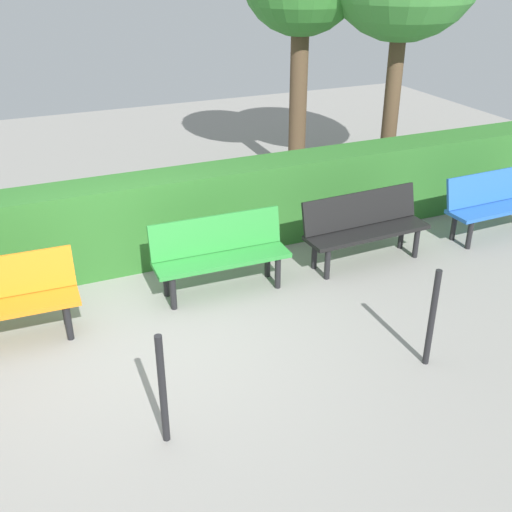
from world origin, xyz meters
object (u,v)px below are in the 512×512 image
at_px(bench_black, 365,225).
at_px(bench_green, 220,251).
at_px(bench_blue, 495,201).
at_px(bench_orange, 1,298).

height_order(bench_black, bench_green, bench_green).
bearing_deg(bench_green, bench_blue, -179.41).
bearing_deg(bench_blue, bench_green, -2.50).
distance_m(bench_blue, bench_green, 3.92).
height_order(bench_blue, bench_orange, same).
bearing_deg(bench_blue, bench_black, -2.48).
relative_size(bench_blue, bench_orange, 1.03).
xyz_separation_m(bench_blue, bench_black, (2.04, -0.03, 0.00)).
bearing_deg(bench_orange, bench_green, -175.47).
distance_m(bench_green, bench_orange, 2.32).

